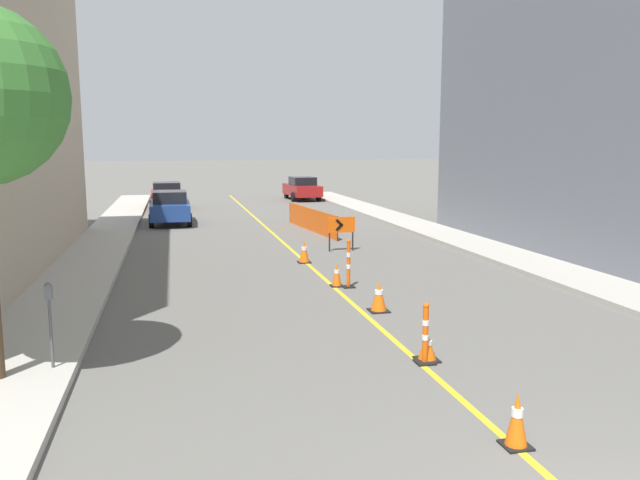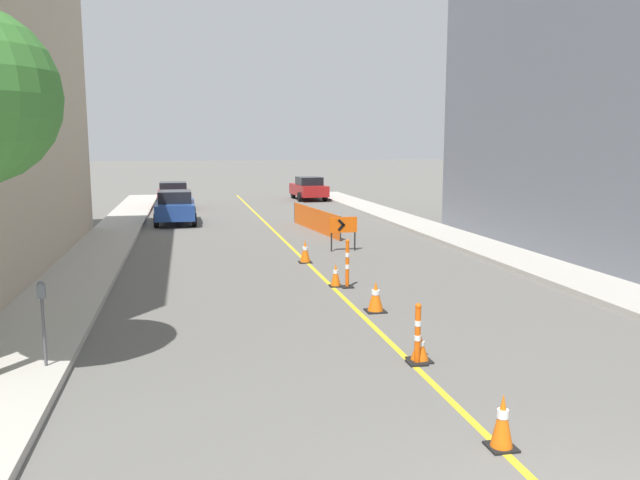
# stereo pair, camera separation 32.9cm
# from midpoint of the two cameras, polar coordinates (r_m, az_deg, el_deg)

# --- Properties ---
(lane_stripe) EXTENTS (0.12, 43.01, 0.01)m
(lane_stripe) POSITION_cam_midpoint_polar(r_m,az_deg,el_deg) (26.11, -3.42, 0.41)
(lane_stripe) COLOR gold
(lane_stripe) RESTS_ON ground_plane
(sidewalk_left) EXTENTS (2.03, 43.01, 0.15)m
(sidewalk_left) POSITION_cam_midpoint_polar(r_m,az_deg,el_deg) (25.97, -18.34, 0.09)
(sidewalk_left) COLOR #ADA89E
(sidewalk_left) RESTS_ON ground_plane
(sidewalk_right) EXTENTS (2.03, 43.01, 0.15)m
(sidewalk_right) POSITION_cam_midpoint_polar(r_m,az_deg,el_deg) (27.93, 10.44, 0.97)
(sidewalk_right) COLOR #ADA89E
(sidewalk_right) RESTS_ON ground_plane
(traffic_cone_nearest) EXTENTS (0.35, 0.35, 0.72)m
(traffic_cone_nearest) POSITION_cam_midpoint_polar(r_m,az_deg,el_deg) (8.44, 17.46, -15.54)
(traffic_cone_nearest) COLOR black
(traffic_cone_nearest) RESTS_ON ground_plane
(traffic_cone_second) EXTENTS (0.40, 0.40, 0.51)m
(traffic_cone_second) POSITION_cam_midpoint_polar(r_m,az_deg,el_deg) (11.24, 9.95, -9.65)
(traffic_cone_second) COLOR black
(traffic_cone_second) RESTS_ON ground_plane
(traffic_cone_third) EXTENTS (0.45, 0.45, 0.71)m
(traffic_cone_third) POSITION_cam_midpoint_polar(r_m,az_deg,el_deg) (14.28, 5.77, -5.17)
(traffic_cone_third) COLOR black
(traffic_cone_third) RESTS_ON ground_plane
(traffic_cone_fourth) EXTENTS (0.33, 0.33, 0.64)m
(traffic_cone_fourth) POSITION_cam_midpoint_polar(r_m,az_deg,el_deg) (16.71, 2.00, -3.21)
(traffic_cone_fourth) COLOR black
(traffic_cone_fourth) RESTS_ON ground_plane
(traffic_cone_fifth) EXTENTS (0.41, 0.41, 0.73)m
(traffic_cone_fifth) POSITION_cam_midpoint_polar(r_m,az_deg,el_deg) (20.06, -0.90, -1.06)
(traffic_cone_fifth) COLOR black
(traffic_cone_fifth) RESTS_ON ground_plane
(delineator_post_front) EXTENTS (0.32, 0.32, 1.09)m
(delineator_post_front) POSITION_cam_midpoint_polar(r_m,az_deg,el_deg) (11.04, 9.76, -8.84)
(delineator_post_front) COLOR black
(delineator_post_front) RESTS_ON ground_plane
(delineator_post_rear) EXTENTS (0.31, 0.31, 1.30)m
(delineator_post_rear) POSITION_cam_midpoint_polar(r_m,az_deg,el_deg) (16.56, 3.08, -2.44)
(delineator_post_rear) COLOR black
(delineator_post_rear) RESTS_ON ground_plane
(arrow_barricade_primary) EXTENTS (1.01, 0.10, 1.23)m
(arrow_barricade_primary) POSITION_cam_midpoint_polar(r_m,az_deg,el_deg) (22.19, 2.56, 1.23)
(arrow_barricade_primary) COLOR #EF560C
(arrow_barricade_primary) RESTS_ON ground_plane
(safety_mesh_fence) EXTENTS (0.78, 6.32, 0.99)m
(safety_mesh_fence) POSITION_cam_midpoint_polar(r_m,az_deg,el_deg) (27.46, -0.10, 1.86)
(safety_mesh_fence) COLOR #EF560C
(safety_mesh_fence) RESTS_ON ground_plane
(parked_car_curb_near) EXTENTS (1.93, 4.30, 1.59)m
(parked_car_curb_near) POSITION_cam_midpoint_polar(r_m,az_deg,el_deg) (30.77, -12.79, 2.96)
(parked_car_curb_near) COLOR navy
(parked_car_curb_near) RESTS_ON ground_plane
(parked_car_curb_mid) EXTENTS (1.95, 4.35, 1.59)m
(parked_car_curb_mid) POSITION_cam_midpoint_polar(r_m,az_deg,el_deg) (38.07, -13.02, 4.01)
(parked_car_curb_mid) COLOR maroon
(parked_car_curb_mid) RESTS_ON ground_plane
(parked_car_curb_far) EXTENTS (2.02, 4.39, 1.59)m
(parked_car_curb_far) POSITION_cam_midpoint_polar(r_m,az_deg,el_deg) (43.07, -0.82, 4.76)
(parked_car_curb_far) COLOR maroon
(parked_car_curb_far) RESTS_ON ground_plane
(parking_meter_near_curb) EXTENTS (0.12, 0.11, 1.43)m
(parking_meter_near_curb) POSITION_cam_midpoint_polar(r_m,az_deg,el_deg) (11.10, -23.28, -5.62)
(parking_meter_near_curb) COLOR #4C4C51
(parking_meter_near_curb) RESTS_ON sidewalk_left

